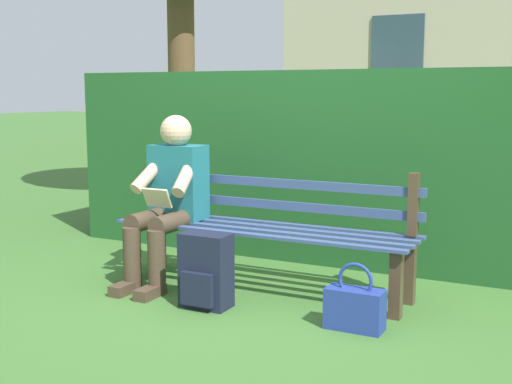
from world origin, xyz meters
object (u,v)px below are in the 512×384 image
Objects in this scene: backpack at (206,271)px; handbag at (355,307)px; person_seated at (169,195)px; park_bench at (267,228)px.

backpack is 0.95m from handbag.
person_seated reaches higher than backpack.
backpack is at bearing 144.11° from person_seated.
person_seated is at bearing -12.96° from handbag.
park_bench is 4.44× the size of backpack.
backpack is (0.15, 0.54, -0.19)m from park_bench.
backpack is at bearing 73.95° from park_bench.
backpack is (-0.52, 0.38, -0.38)m from person_seated.
person_seated is 1.58m from handbag.
person_seated is at bearing -35.89° from backpack.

